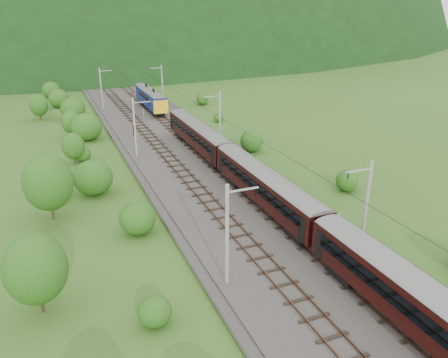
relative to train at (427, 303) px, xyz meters
name	(u,v)px	position (x,y,z in m)	size (l,w,h in m)	color
ground	(298,268)	(-2.40, 10.33, -3.24)	(600.00, 600.00, 0.00)	#35591B
railbed	(245,215)	(-2.40, 20.33, -3.09)	(14.00, 220.00, 0.30)	#38332D
track_left	(223,217)	(-4.80, 20.33, -2.87)	(2.40, 220.00, 0.27)	brown
track_right	(266,209)	(0.00, 20.33, -2.87)	(2.40, 220.00, 0.27)	brown
catenary_left	(135,126)	(-8.52, 42.33, 1.26)	(2.54, 192.28, 8.00)	gray
catenary_right	(219,118)	(3.72, 42.33, 1.26)	(2.54, 192.28, 8.00)	gray
overhead_wires	(246,149)	(-2.40, 20.33, 3.86)	(4.83, 198.00, 0.03)	black
mountain_main	(66,40)	(-2.40, 270.33, -3.24)	(504.00, 360.00, 244.00)	black
train	(427,303)	(0.00, 0.00, 0.00)	(2.69, 148.10, 4.67)	black
hazard_post_near	(143,113)	(-2.61, 64.63, -2.24)	(0.15, 0.15, 1.40)	red
hazard_post_far	(133,101)	(-2.16, 75.82, -2.13)	(0.17, 0.17, 1.62)	red
signal	(133,128)	(-6.91, 52.61, -1.72)	(0.23, 0.23, 2.07)	black
vegetation_left	(90,199)	(-16.68, 25.05, -0.77)	(13.62, 143.78, 6.76)	#294E14
vegetation_right	(363,197)	(9.58, 17.37, -1.91)	(7.23, 104.82, 2.99)	#294E14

